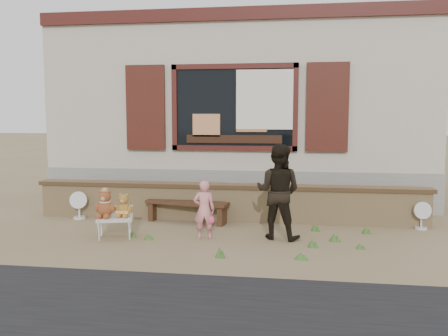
% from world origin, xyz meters
% --- Properties ---
extents(ground, '(80.00, 80.00, 0.00)m').
position_xyz_m(ground, '(0.00, 0.00, 0.00)').
color(ground, olive).
rests_on(ground, ground).
extents(shopfront, '(8.04, 5.13, 4.00)m').
position_xyz_m(shopfront, '(0.00, 4.49, 2.00)').
color(shopfront, '#A19682').
rests_on(shopfront, ground).
extents(brick_wall, '(7.10, 0.36, 0.67)m').
position_xyz_m(brick_wall, '(0.00, 1.00, 0.34)').
color(brick_wall, tan).
rests_on(brick_wall, ground).
extents(bench, '(1.53, 0.57, 0.38)m').
position_xyz_m(bench, '(-0.68, 0.72, 0.28)').
color(bench, '#341F12').
rests_on(bench, ground).
extents(folding_chair, '(0.65, 0.61, 0.33)m').
position_xyz_m(folding_chair, '(-1.56, -0.47, 0.30)').
color(folding_chair, beige).
rests_on(folding_chair, ground).
extents(teddy_bear_left, '(0.39, 0.36, 0.44)m').
position_xyz_m(teddy_bear_left, '(-1.69, -0.51, 0.55)').
color(teddy_bear_left, brown).
rests_on(teddy_bear_left, folding_chair).
extents(teddy_bear_right, '(0.33, 0.31, 0.37)m').
position_xyz_m(teddy_bear_right, '(-1.42, -0.43, 0.52)').
color(teddy_bear_right, brown).
rests_on(teddy_bear_right, folding_chair).
extents(child, '(0.36, 0.26, 0.91)m').
position_xyz_m(child, '(-0.17, -0.32, 0.45)').
color(child, pink).
rests_on(child, ground).
extents(adult, '(0.83, 0.72, 1.47)m').
position_xyz_m(adult, '(0.95, -0.13, 0.73)').
color(adult, black).
rests_on(adult, ground).
extents(fan_left, '(0.33, 0.22, 0.51)m').
position_xyz_m(fan_left, '(-2.72, 0.73, 0.26)').
color(fan_left, silver).
rests_on(fan_left, ground).
extents(fan_right, '(0.30, 0.20, 0.47)m').
position_xyz_m(fan_right, '(3.31, 0.80, 0.24)').
color(fan_right, silver).
rests_on(fan_right, ground).
extents(grass_tufts, '(3.79, 1.79, 0.15)m').
position_xyz_m(grass_tufts, '(1.02, -0.46, 0.06)').
color(grass_tufts, '#3B6227').
rests_on(grass_tufts, ground).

